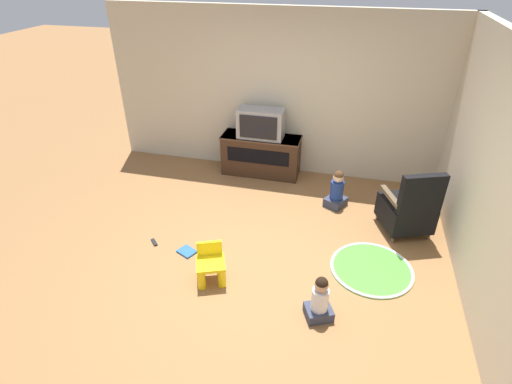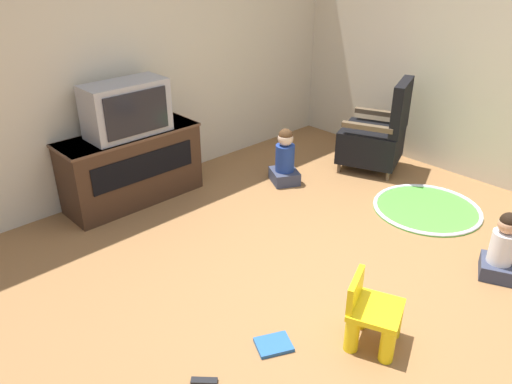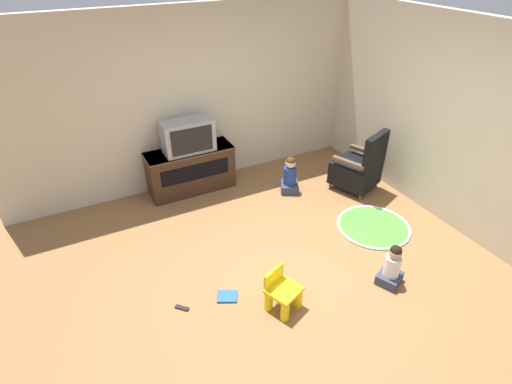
# 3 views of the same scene
# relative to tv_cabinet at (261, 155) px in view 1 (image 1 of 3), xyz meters

# --- Properties ---
(ground_plane) EXTENTS (30.00, 30.00, 0.00)m
(ground_plane) POSITION_rel_tv_cabinet_xyz_m (0.42, -2.20, -0.35)
(ground_plane) COLOR olive
(wall_back) EXTENTS (5.47, 0.12, 2.58)m
(wall_back) POSITION_rel_tv_cabinet_xyz_m (0.16, 0.31, 0.94)
(wall_back) COLOR beige
(wall_back) RESTS_ON ground_plane
(wall_right) EXTENTS (0.12, 5.57, 2.58)m
(wall_right) POSITION_rel_tv_cabinet_xyz_m (2.83, -2.42, 0.94)
(wall_right) COLOR beige
(wall_right) RESTS_ON ground_plane
(tv_cabinet) EXTENTS (1.29, 0.46, 0.67)m
(tv_cabinet) POSITION_rel_tv_cabinet_xyz_m (0.00, 0.00, 0.00)
(tv_cabinet) COLOR #382316
(tv_cabinet) RESTS_ON ground_plane
(television) EXTENTS (0.72, 0.36, 0.47)m
(television) POSITION_rel_tv_cabinet_xyz_m (0.00, -0.03, 0.56)
(television) COLOR #939399
(television) RESTS_ON tv_cabinet
(black_armchair) EXTENTS (0.76, 0.78, 0.97)m
(black_armchair) POSITION_rel_tv_cabinet_xyz_m (2.24, -1.14, 0.01)
(black_armchair) COLOR brown
(black_armchair) RESTS_ON ground_plane
(yellow_kid_chair) EXTENTS (0.41, 0.40, 0.45)m
(yellow_kid_chair) POSITION_rel_tv_cabinet_xyz_m (0.06, -2.63, -0.15)
(yellow_kid_chair) COLOR yellow
(yellow_kid_chair) RESTS_ON ground_plane
(play_mat) EXTENTS (0.97, 0.97, 0.04)m
(play_mat) POSITION_rel_tv_cabinet_xyz_m (1.83, -2.01, -0.34)
(play_mat) COLOR green
(play_mat) RESTS_ON ground_plane
(child_watching_left) EXTENTS (0.36, 0.38, 0.57)m
(child_watching_left) POSITION_rel_tv_cabinet_xyz_m (1.30, -0.71, -0.10)
(child_watching_left) COLOR #33384C
(child_watching_left) RESTS_ON ground_plane
(child_watching_center) EXTENTS (0.34, 0.32, 0.52)m
(child_watching_center) POSITION_rel_tv_cabinet_xyz_m (1.30, -2.87, -0.12)
(child_watching_center) COLOR #33384C
(child_watching_center) RESTS_ON ground_plane
(book) EXTENTS (0.26, 0.24, 0.02)m
(book) POSITION_rel_tv_cabinet_xyz_m (-0.41, -2.26, -0.33)
(book) COLOR #235699
(book) RESTS_ON ground_plane
(remote_control) EXTENTS (0.14, 0.14, 0.02)m
(remote_control) POSITION_rel_tv_cabinet_xyz_m (-0.89, -2.19, -0.34)
(remote_control) COLOR black
(remote_control) RESTS_ON ground_plane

